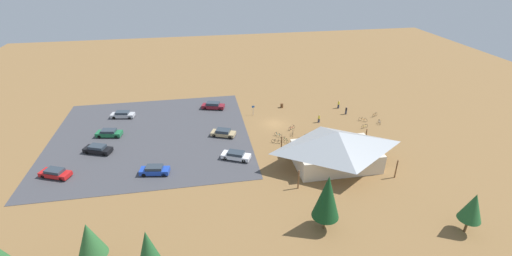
% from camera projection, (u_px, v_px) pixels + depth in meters
% --- Properties ---
extents(ground, '(160.00, 160.00, 0.00)m').
position_uv_depth(ground, '(275.00, 124.00, 69.00)').
color(ground, olive).
rests_on(ground, ground).
extents(parking_lot_asphalt, '(35.33, 33.82, 0.05)m').
position_uv_depth(parking_lot_asphalt, '(151.00, 136.00, 64.65)').
color(parking_lot_asphalt, '#424247').
rests_on(parking_lot_asphalt, ground).
extents(bike_pavilion, '(15.46, 10.48, 5.82)m').
position_uv_depth(bike_pavilion, '(337.00, 147.00, 54.81)').
color(bike_pavilion, beige).
rests_on(bike_pavilion, ground).
extents(trash_bin, '(0.60, 0.60, 0.90)m').
position_uv_depth(trash_bin, '(282.00, 106.00, 75.94)').
color(trash_bin, brown).
rests_on(trash_bin, ground).
extents(lot_sign, '(0.56, 0.08, 2.20)m').
position_uv_depth(lot_sign, '(253.00, 109.00, 72.07)').
color(lot_sign, '#99999E').
rests_on(lot_sign, ground).
extents(pine_midwest, '(2.93, 2.93, 7.27)m').
position_uv_depth(pine_midwest, '(149.00, 252.00, 34.12)').
color(pine_midwest, brown).
rests_on(pine_midwest, ground).
extents(pine_east, '(3.29, 3.29, 7.71)m').
position_uv_depth(pine_east, '(327.00, 197.00, 41.36)').
color(pine_east, brown).
rests_on(pine_east, ground).
extents(pine_far_east, '(2.66, 2.66, 5.60)m').
position_uv_depth(pine_far_east, '(473.00, 207.00, 41.35)').
color(pine_far_east, brown).
rests_on(pine_far_east, ground).
extents(pine_mideast, '(3.00, 3.00, 6.53)m').
position_uv_depth(pine_mideast, '(90.00, 240.00, 35.77)').
color(pine_mideast, brown).
rests_on(pine_mideast, ground).
extents(bicycle_orange_near_sign, '(1.50, 0.87, 0.90)m').
position_uv_depth(bicycle_orange_near_sign, '(375.00, 115.00, 71.88)').
color(bicycle_orange_near_sign, black).
rests_on(bicycle_orange_near_sign, ground).
extents(bicycle_teal_yard_right, '(1.14, 1.37, 0.80)m').
position_uv_depth(bicycle_teal_yard_right, '(278.00, 135.00, 64.33)').
color(bicycle_teal_yard_right, black).
rests_on(bicycle_teal_yard_right, ground).
extents(bicycle_black_back_row, '(1.62, 0.77, 0.85)m').
position_uv_depth(bicycle_black_back_row, '(276.00, 141.00, 62.20)').
color(bicycle_black_back_row, black).
rests_on(bicycle_black_back_row, ground).
extents(bicycle_silver_edge_south, '(1.48, 1.15, 0.92)m').
position_uv_depth(bicycle_silver_edge_south, '(297.00, 141.00, 62.19)').
color(bicycle_silver_edge_south, black).
rests_on(bicycle_silver_edge_south, ground).
extents(bicycle_green_lone_west, '(0.63, 1.71, 0.83)m').
position_uv_depth(bicycle_green_lone_west, '(286.00, 140.00, 62.60)').
color(bicycle_green_lone_west, black).
rests_on(bicycle_green_lone_west, ground).
extents(bicycle_yellow_mid_cluster, '(1.67, 0.70, 0.85)m').
position_uv_depth(bicycle_yellow_mid_cluster, '(365.00, 126.00, 67.35)').
color(bicycle_yellow_mid_cluster, black).
rests_on(bicycle_yellow_mid_cluster, ground).
extents(bicycle_purple_trailside, '(0.60, 1.65, 0.77)m').
position_uv_depth(bicycle_purple_trailside, '(293.00, 133.00, 64.83)').
color(bicycle_purple_trailside, black).
rests_on(bicycle_purple_trailside, ground).
extents(bicycle_red_by_bin, '(1.58, 0.96, 0.89)m').
position_uv_depth(bicycle_red_by_bin, '(292.00, 128.00, 66.69)').
color(bicycle_red_by_bin, black).
rests_on(bicycle_red_by_bin, ground).
extents(bicycle_blue_edge_north, '(1.63, 0.55, 0.78)m').
position_uv_depth(bicycle_blue_edge_north, '(308.00, 135.00, 64.21)').
color(bicycle_blue_edge_north, black).
rests_on(bicycle_blue_edge_north, ground).
extents(bicycle_white_lone_east, '(0.51, 1.62, 0.83)m').
position_uv_depth(bicycle_white_lone_east, '(379.00, 122.00, 69.03)').
color(bicycle_white_lone_east, black).
rests_on(bicycle_white_lone_east, ground).
extents(bicycle_orange_near_porch, '(1.38, 1.17, 0.85)m').
position_uv_depth(bicycle_orange_near_porch, '(363.00, 120.00, 69.97)').
color(bicycle_orange_near_porch, black).
rests_on(bicycle_orange_near_porch, ground).
extents(car_red_mid_lot, '(4.94, 3.44, 1.33)m').
position_uv_depth(car_red_mid_lot, '(55.00, 173.00, 52.84)').
color(car_red_mid_lot, red).
rests_on(car_red_mid_lot, parking_lot_asphalt).
extents(car_white_inner_stall, '(5.02, 3.66, 1.33)m').
position_uv_depth(car_white_inner_stall, '(236.00, 155.00, 57.33)').
color(car_white_inner_stall, white).
rests_on(car_white_inner_stall, parking_lot_asphalt).
extents(car_blue_aisle_side, '(4.61, 2.40, 1.40)m').
position_uv_depth(car_blue_aisle_side, '(155.00, 170.00, 53.50)').
color(car_blue_aisle_side, '#1E42B2').
rests_on(car_blue_aisle_side, parking_lot_asphalt).
extents(car_maroon_end_stall, '(5.05, 3.06, 1.47)m').
position_uv_depth(car_maroon_end_stall, '(213.00, 106.00, 75.14)').
color(car_maroon_end_stall, maroon).
rests_on(car_maroon_end_stall, parking_lot_asphalt).
extents(car_green_second_row, '(4.77, 2.60, 1.36)m').
position_uv_depth(car_green_second_row, '(109.00, 133.00, 64.17)').
color(car_green_second_row, '#1E6B3D').
rests_on(car_green_second_row, parking_lot_asphalt).
extents(car_tan_far_end, '(4.76, 3.40, 1.33)m').
position_uv_depth(car_tan_far_end, '(223.00, 133.00, 64.32)').
color(car_tan_far_end, tan).
rests_on(car_tan_far_end, parking_lot_asphalt).
extents(car_black_back_corner, '(4.97, 3.40, 1.39)m').
position_uv_depth(car_black_back_corner, '(98.00, 149.00, 59.07)').
color(car_black_back_corner, black).
rests_on(car_black_back_corner, parking_lot_asphalt).
extents(car_silver_by_curb, '(4.78, 2.46, 1.35)m').
position_uv_depth(car_silver_by_curb, '(123.00, 115.00, 71.26)').
color(car_silver_by_curb, '#BCBCC1').
rests_on(car_silver_by_curb, parking_lot_asphalt).
extents(visitor_crossing_yard, '(0.38, 0.36, 1.66)m').
position_uv_depth(visitor_crossing_yard, '(319.00, 118.00, 69.32)').
color(visitor_crossing_yard, '#2D3347').
rests_on(visitor_crossing_yard, ground).
extents(visitor_at_bikes, '(0.39, 0.40, 1.75)m').
position_uv_depth(visitor_at_bikes, '(339.00, 104.00, 75.44)').
color(visitor_at_bikes, '#2D3347').
rests_on(visitor_at_bikes, ground).
extents(visitor_by_pavilion, '(0.40, 0.38, 1.66)m').
position_uv_depth(visitor_by_pavilion, '(346.00, 110.00, 72.75)').
color(visitor_by_pavilion, '#2D3347').
rests_on(visitor_by_pavilion, ground).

